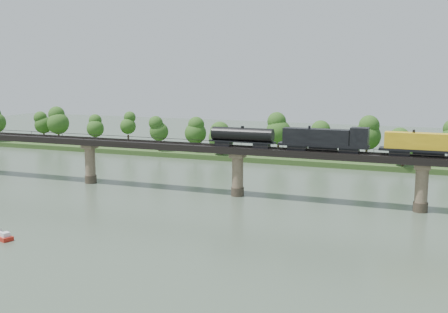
% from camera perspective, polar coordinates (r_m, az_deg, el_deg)
% --- Properties ---
extents(ground, '(400.00, 400.00, 0.00)m').
position_cam_1_polar(ground, '(103.31, -4.28, -7.54)').
color(ground, '#3A4A3A').
rests_on(ground, ground).
extents(far_bank, '(300.00, 24.00, 1.60)m').
position_cam_1_polar(far_bank, '(181.75, 7.23, -0.02)').
color(far_bank, '#2A451B').
rests_on(far_bank, ground).
extents(bridge, '(236.00, 30.00, 11.50)m').
position_cam_1_polar(bridge, '(128.98, 1.39, -1.64)').
color(bridge, '#473A2D').
rests_on(bridge, ground).
extents(bridge_superstructure, '(220.00, 4.90, 0.75)m').
position_cam_1_polar(bridge_superstructure, '(127.94, 1.40, 1.15)').
color(bridge_superstructure, black).
rests_on(bridge_superstructure, bridge).
extents(far_treeline, '(289.06, 17.54, 13.60)m').
position_cam_1_polar(far_treeline, '(178.49, 4.38, 2.46)').
color(far_treeline, '#382619').
rests_on(far_treeline, far_bank).
extents(freight_train, '(78.73, 3.07, 5.42)m').
position_cam_1_polar(freight_train, '(120.64, 16.81, 1.36)').
color(freight_train, black).
rests_on(freight_train, bridge).
extents(motorboat, '(5.51, 3.50, 1.45)m').
position_cam_1_polar(motorboat, '(105.59, -21.67, -7.53)').
color(motorboat, '#AE1F13').
rests_on(motorboat, ground).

